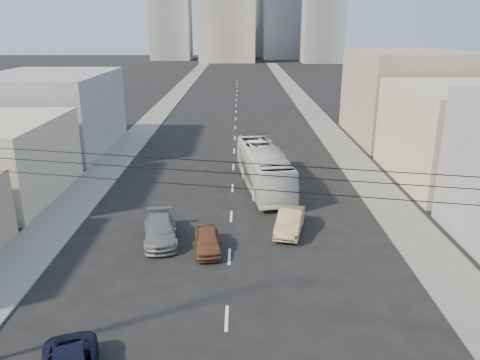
{
  "coord_description": "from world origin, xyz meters",
  "views": [
    {
      "loc": [
        0.6,
        -10.23,
        12.66
      ],
      "look_at": [
        0.62,
        17.5,
        3.5
      ],
      "focal_mm": 35.0,
      "sensor_mm": 36.0,
      "label": 1
    }
  ],
  "objects_px": {
    "sedan_brown": "(208,241)",
    "sedan_grey": "(160,230)",
    "sedan_tan": "(290,221)",
    "city_bus": "(264,167)"
  },
  "relations": [
    {
      "from": "sedan_brown",
      "to": "sedan_grey",
      "type": "height_order",
      "value": "sedan_grey"
    },
    {
      "from": "sedan_grey",
      "to": "sedan_brown",
      "type": "bearing_deg",
      "value": -33.66
    },
    {
      "from": "sedan_tan",
      "to": "sedan_grey",
      "type": "bearing_deg",
      "value": -157.2
    },
    {
      "from": "city_bus",
      "to": "sedan_grey",
      "type": "bearing_deg",
      "value": -131.62
    },
    {
      "from": "city_bus",
      "to": "sedan_grey",
      "type": "distance_m",
      "value": 12.33
    },
    {
      "from": "sedan_brown",
      "to": "city_bus",
      "type": "bearing_deg",
      "value": 65.35
    },
    {
      "from": "city_bus",
      "to": "sedan_tan",
      "type": "distance_m",
      "value": 8.99
    },
    {
      "from": "sedan_brown",
      "to": "sedan_grey",
      "type": "relative_size",
      "value": 0.77
    },
    {
      "from": "city_bus",
      "to": "sedan_grey",
      "type": "xyz_separation_m",
      "value": [
        -6.84,
        -10.21,
        -0.97
      ]
    },
    {
      "from": "city_bus",
      "to": "sedan_brown",
      "type": "relative_size",
      "value": 3.21
    }
  ]
}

